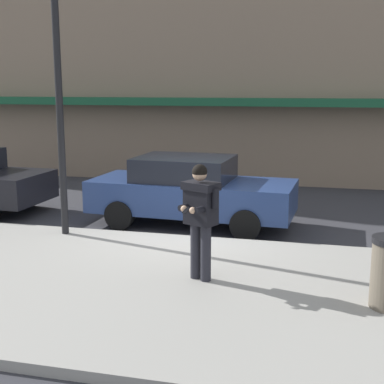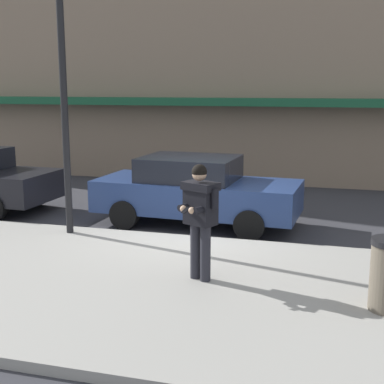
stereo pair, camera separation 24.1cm
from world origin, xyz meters
TOP-DOWN VIEW (x-y plane):
  - ground_plane at (0.00, 0.00)m, footprint 80.00×80.00m
  - sidewalk at (1.00, -2.85)m, footprint 32.00×5.30m
  - curb_paint_line at (1.00, 0.05)m, footprint 28.00×0.12m
  - storefront_facade at (1.00, 8.49)m, footprint 28.00×4.70m
  - parked_sedan_mid at (-0.26, 1.16)m, footprint 4.60×2.12m
  - man_texting_on_phone at (0.82, -2.56)m, footprint 0.62×0.65m
  - street_lamp_post at (-2.43, -0.65)m, footprint 0.36×0.36m

SIDE VIEW (x-z plane):
  - ground_plane at x=0.00m, z-range 0.00..0.00m
  - curb_paint_line at x=1.00m, z-range 0.00..0.01m
  - sidewalk at x=1.00m, z-range 0.00..0.14m
  - parked_sedan_mid at x=-0.26m, z-range 0.02..1.56m
  - man_texting_on_phone at x=0.82m, z-range 0.35..2.15m
  - street_lamp_post at x=-2.43m, z-range 0.70..5.58m
  - storefront_facade at x=1.00m, z-range -0.01..11.48m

